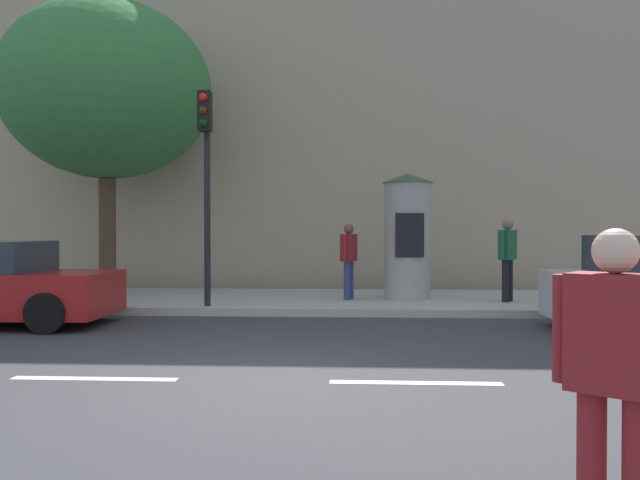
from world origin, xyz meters
TOP-DOWN VIEW (x-y plane):
  - ground_plane at (0.00, 0.00)m, footprint 80.00×80.00m
  - sidewalk_curb at (0.00, 7.00)m, footprint 36.00×4.00m
  - lane_markings at (-0.00, 0.00)m, footprint 25.80×0.16m
  - building_backdrop at (0.00, 12.00)m, footprint 36.00×5.00m
  - traffic_light at (-1.73, 5.24)m, footprint 0.24×0.45m
  - poster_column at (2.19, 6.87)m, footprint 1.07×1.07m
  - street_tree at (-4.48, 7.37)m, footprint 4.66×4.66m
  - pedestrian_near_pole at (2.33, -3.53)m, footprint 0.50×0.44m
  - pedestrian_with_backpack at (4.17, 6.41)m, footprint 0.43×0.48m
  - pedestrian_tallest at (0.95, 6.66)m, footprint 0.36×0.53m

SIDE VIEW (x-z plane):
  - ground_plane at x=0.00m, z-range 0.00..0.00m
  - lane_markings at x=0.00m, z-range 0.00..0.01m
  - sidewalk_curb at x=0.00m, z-range 0.00..0.15m
  - pedestrian_near_pole at x=2.33m, z-range 0.13..1.74m
  - pedestrian_tallest at x=0.95m, z-range 0.27..1.86m
  - pedestrian_with_backpack at x=4.17m, z-range 0.29..1.98m
  - poster_column at x=2.19m, z-range 0.17..2.82m
  - traffic_light at x=-1.73m, z-range 0.87..4.92m
  - street_tree at x=-4.48m, z-range 1.44..8.01m
  - building_backdrop at x=0.00m, z-range 0.00..9.94m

